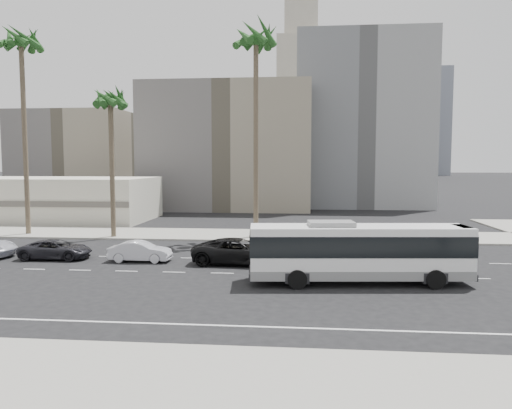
# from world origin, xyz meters

# --- Properties ---
(ground) EXTENTS (700.00, 700.00, 0.00)m
(ground) POSITION_xyz_m (0.00, 0.00, 0.00)
(ground) COLOR black
(ground) RESTS_ON ground
(sidewalk_north) EXTENTS (120.00, 7.00, 0.15)m
(sidewalk_north) POSITION_xyz_m (0.00, 15.50, 0.07)
(sidewalk_north) COLOR gray
(sidewalk_north) RESTS_ON ground
(sidewalk_south) EXTENTS (120.00, 7.00, 0.15)m
(sidewalk_south) POSITION_xyz_m (0.00, -15.50, 0.07)
(sidewalk_south) COLOR gray
(sidewalk_south) RESTS_ON ground
(commercial_low) EXTENTS (22.00, 12.16, 5.00)m
(commercial_low) POSITION_xyz_m (-30.00, 25.99, 2.50)
(commercial_low) COLOR beige
(commercial_low) RESTS_ON ground
(midrise_beige_west) EXTENTS (24.00, 18.00, 18.00)m
(midrise_beige_west) POSITION_xyz_m (-12.00, 45.00, 9.00)
(midrise_beige_west) COLOR slate
(midrise_beige_west) RESTS_ON ground
(midrise_gray_center) EXTENTS (20.00, 20.00, 26.00)m
(midrise_gray_center) POSITION_xyz_m (8.00, 52.00, 13.00)
(midrise_gray_center) COLOR slate
(midrise_gray_center) RESTS_ON ground
(midrise_beige_far) EXTENTS (18.00, 16.00, 15.00)m
(midrise_beige_far) POSITION_xyz_m (-38.00, 50.00, 7.50)
(midrise_beige_far) COLOR slate
(midrise_beige_far) RESTS_ON ground
(civic_tower) EXTENTS (42.00, 42.00, 129.00)m
(civic_tower) POSITION_xyz_m (-2.00, 250.00, 38.83)
(civic_tower) COLOR beige
(civic_tower) RESTS_ON ground
(highrise_right) EXTENTS (26.00, 26.00, 70.00)m
(highrise_right) POSITION_xyz_m (45.00, 230.00, 35.00)
(highrise_right) COLOR slate
(highrise_right) RESTS_ON ground
(highrise_far) EXTENTS (22.00, 22.00, 60.00)m
(highrise_far) POSITION_xyz_m (70.00, 260.00, 30.00)
(highrise_far) COLOR slate
(highrise_far) RESTS_ON ground
(city_bus) EXTENTS (12.28, 3.81, 3.47)m
(city_bus) POSITION_xyz_m (1.97, -1.67, 1.82)
(city_bus) COLOR white
(city_bus) RESTS_ON ground
(car_a) EXTENTS (3.22, 6.29, 1.70)m
(car_a) POSITION_xyz_m (-5.36, 2.87, 0.85)
(car_a) COLOR black
(car_a) RESTS_ON ground
(car_b) EXTENTS (1.50, 4.21, 1.38)m
(car_b) POSITION_xyz_m (-12.15, 3.07, 0.69)
(car_b) COLOR silver
(car_b) RESTS_ON ground
(car_c) EXTENTS (2.42, 4.94, 1.35)m
(car_c) POSITION_xyz_m (-18.32, 3.37, 0.68)
(car_c) COLOR black
(car_c) RESTS_ON ground
(palm_near) EXTENTS (5.59, 5.59, 18.80)m
(palm_near) POSITION_xyz_m (-5.27, 14.26, 17.03)
(palm_near) COLOR brown
(palm_near) RESTS_ON ground
(palm_mid) EXTENTS (4.30, 4.30, 13.32)m
(palm_mid) POSITION_xyz_m (-17.99, 13.06, 11.99)
(palm_mid) COLOR brown
(palm_mid) RESTS_ON ground
(palm_far) EXTENTS (5.55, 5.55, 19.07)m
(palm_far) POSITION_xyz_m (-26.61, 14.08, 17.33)
(palm_far) COLOR brown
(palm_far) RESTS_ON ground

